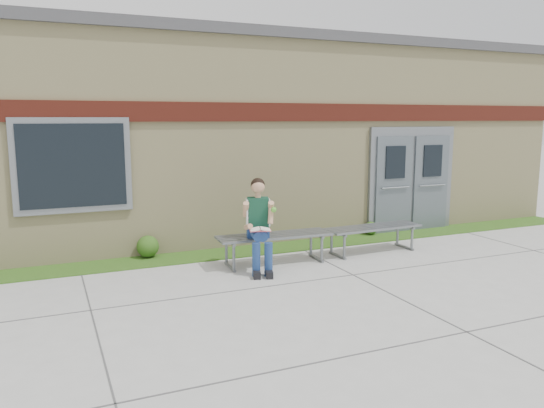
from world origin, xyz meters
name	(u,v)px	position (x,y,z in m)	size (l,w,h in m)	color
ground	(312,292)	(0.00, 0.00, 0.00)	(80.00, 80.00, 0.00)	#9E9E99
grass_strip	(248,251)	(0.00, 2.60, 0.01)	(16.00, 0.80, 0.02)	#204B14
school_building	(197,134)	(0.00, 5.99, 2.10)	(16.20, 6.22, 4.20)	beige
bench_left	(274,241)	(0.11, 1.62, 0.40)	(2.01, 0.64, 0.52)	slate
bench_right	(373,232)	(2.11, 1.62, 0.38)	(1.93, 0.61, 0.50)	slate
girl	(259,223)	(-0.26, 1.40, 0.79)	(0.60, 0.95, 1.51)	navy
shrub_mid	(148,246)	(-1.83, 2.85, 0.22)	(0.39, 0.39, 0.39)	#204B14
shrub_east	(371,228)	(2.91, 2.85, 0.16)	(0.28, 0.28, 0.28)	#204B14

